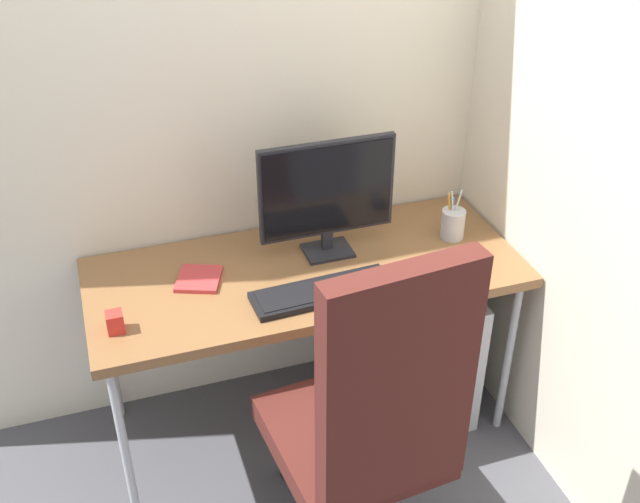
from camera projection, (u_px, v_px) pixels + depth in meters
name	position (u px, v px, depth m)	size (l,w,h in m)	color
ground_plane	(307.00, 419.00, 3.03)	(8.00, 8.00, 0.00)	#4C4C51
wall_back	(273.00, 38.00, 2.54)	(3.01, 0.04, 2.80)	beige
wall_side_right	(573.00, 69.00, 2.29)	(0.04, 2.15, 2.80)	beige
desk	(306.00, 279.00, 2.67)	(1.47, 0.61, 0.71)	brown
office_chair	(372.00, 421.00, 2.15)	(0.64, 0.65, 1.22)	black
filing_cabinet	(411.00, 343.00, 2.98)	(0.36, 0.51, 0.56)	#B2B5BA
monitor	(327.00, 193.00, 2.61)	(0.47, 0.13, 0.42)	black
keyboard	(322.00, 292.00, 2.51)	(0.47, 0.16, 0.03)	black
mouse	(436.00, 272.00, 2.59)	(0.06, 0.11, 0.04)	#333338
pen_holder	(453.00, 223.00, 2.79)	(0.08, 0.08, 0.19)	#B2B5BA
notebook	(199.00, 279.00, 2.58)	(0.14, 0.15, 0.02)	#B23333
desk_clamp_accessory	(115.00, 322.00, 2.34)	(0.05, 0.05, 0.07)	red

